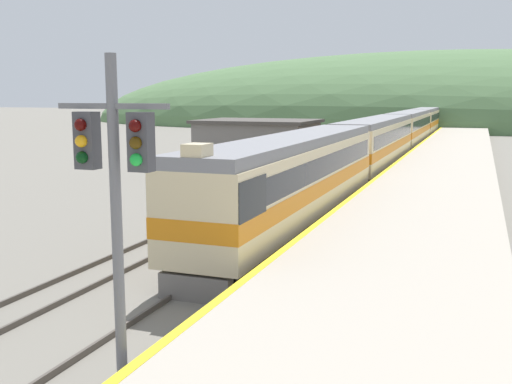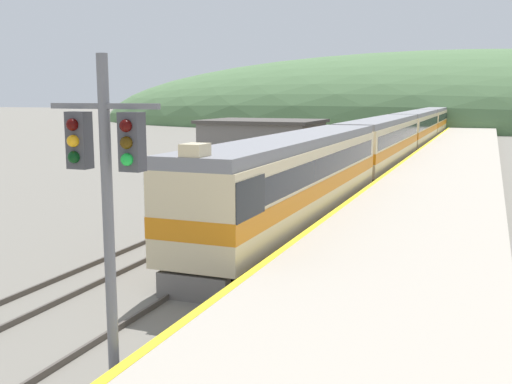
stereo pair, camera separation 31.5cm
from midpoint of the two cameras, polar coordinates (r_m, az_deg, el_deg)
track_main at (r=73.38m, az=15.42°, el=4.31°), size 1.52×180.00×0.16m
track_siding at (r=73.92m, az=12.22°, el=4.47°), size 1.52×180.00×0.16m
platform at (r=53.08m, az=18.66°, el=2.96°), size 6.72×140.00×1.12m
distant_hills at (r=131.73m, az=18.15°, el=6.14°), size 161.93×72.87×30.08m
station_shed at (r=46.21m, az=0.85°, el=4.43°), size 8.79×6.75×4.03m
express_train_lead_car at (r=25.83m, az=4.17°, el=1.20°), size 2.86×20.25×4.50m
carriage_second at (r=47.15m, az=12.12°, el=4.59°), size 2.85×21.44×4.14m
carriage_third at (r=69.24m, az=15.14°, el=5.86°), size 2.85×21.44×4.14m
carriage_fourth at (r=91.44m, az=16.71°, el=6.51°), size 2.85×21.44×4.14m
signal_mast_main at (r=10.88m, az=-13.27°, el=0.65°), size 2.20×0.42×6.54m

